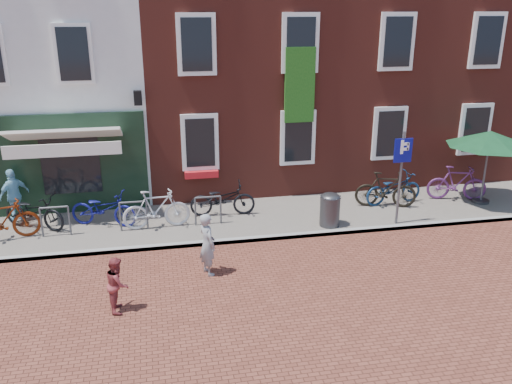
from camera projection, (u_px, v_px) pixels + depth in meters
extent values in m
plane|color=brown|center=(194.00, 247.00, 13.59)|extent=(80.00, 80.00, 0.00)
cube|color=slate|center=(225.00, 220.00, 15.15)|extent=(24.00, 3.00, 0.10)
cube|color=silver|center=(20.00, 48.00, 17.65)|extent=(8.00, 8.00, 9.00)
cube|color=maroon|center=(228.00, 30.00, 18.77)|extent=(6.00, 8.00, 10.00)
cube|color=maroon|center=(387.00, 29.00, 19.87)|extent=(6.00, 8.00, 10.00)
cylinder|color=#3B3B3E|center=(330.00, 211.00, 14.55)|extent=(0.55, 0.55, 0.82)
ellipsoid|color=#3B3B3E|center=(331.00, 195.00, 14.40)|extent=(0.55, 0.55, 0.25)
cylinder|color=#4C4C4F|center=(400.00, 179.00, 14.39)|extent=(0.07, 0.07, 2.61)
cube|color=navy|center=(403.00, 150.00, 14.11)|extent=(0.50, 0.04, 0.65)
cylinder|color=#4C4C4F|center=(480.00, 201.00, 16.39)|extent=(0.50, 0.50, 0.08)
cylinder|color=#4C4C4F|center=(485.00, 169.00, 16.05)|extent=(0.06, 0.06, 2.11)
cone|color=#144724|center=(490.00, 135.00, 15.70)|extent=(2.52, 2.52, 0.45)
imported|color=gray|center=(207.00, 244.00, 12.03)|extent=(0.52, 0.63, 1.47)
imported|color=brown|center=(118.00, 284.00, 10.64)|extent=(0.44, 0.56, 1.15)
imported|color=#84C3DB|center=(14.00, 195.00, 14.80)|extent=(0.90, 0.86, 1.50)
imported|color=black|center=(34.00, 212.00, 14.32)|extent=(1.94, 1.47, 0.98)
imported|color=#621F07|center=(3.00, 221.00, 13.59)|extent=(1.87, 0.90, 1.09)
imported|color=navy|center=(104.00, 209.00, 14.53)|extent=(1.97, 1.24, 0.98)
imported|color=#B8B8BB|center=(156.00, 209.00, 14.34)|extent=(1.83, 0.61, 1.09)
imported|color=black|center=(223.00, 199.00, 15.25)|extent=(1.91, 0.79, 0.98)
imported|color=black|center=(386.00, 190.00, 15.86)|extent=(1.88, 1.03, 1.09)
imported|color=navy|center=(394.00, 188.00, 16.13)|extent=(1.93, 0.90, 0.98)
imported|color=#57255A|center=(457.00, 183.00, 16.44)|extent=(1.88, 1.00, 1.09)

